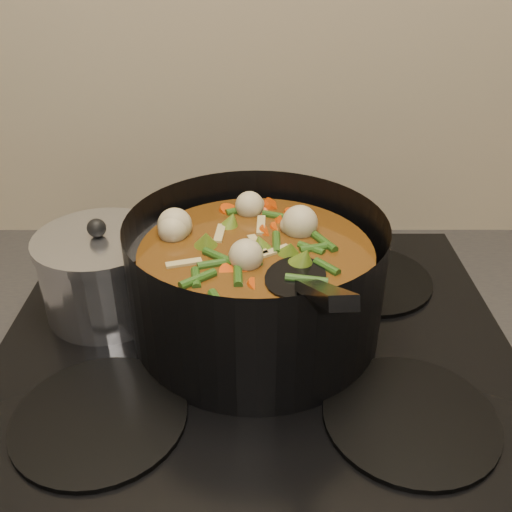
{
  "coord_description": "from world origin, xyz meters",
  "views": [
    {
      "loc": [
        0.0,
        1.38,
        1.38
      ],
      "look_at": [
        0.0,
        1.95,
        1.04
      ],
      "focal_mm": 40.0,
      "sensor_mm": 36.0,
      "label": 1
    }
  ],
  "objects": [
    {
      "name": "saucepan",
      "position": [
        -0.19,
        1.99,
        0.99
      ],
      "size": [
        0.16,
        0.16,
        0.13
      ],
      "rotation": [
        0.0,
        0.0,
        -0.13
      ],
      "color": "silver",
      "rests_on": "stovetop"
    },
    {
      "name": "stockpot",
      "position": [
        0.0,
        1.95,
        1.0
      ],
      "size": [
        0.34,
        0.42,
        0.22
      ],
      "rotation": [
        0.0,
        0.0,
        -0.14
      ],
      "color": "black",
      "rests_on": "stovetop"
    },
    {
      "name": "stovetop",
      "position": [
        0.0,
        1.93,
        0.92
      ],
      "size": [
        0.62,
        0.54,
        0.03
      ],
      "color": "black",
      "rests_on": "counter"
    }
  ]
}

